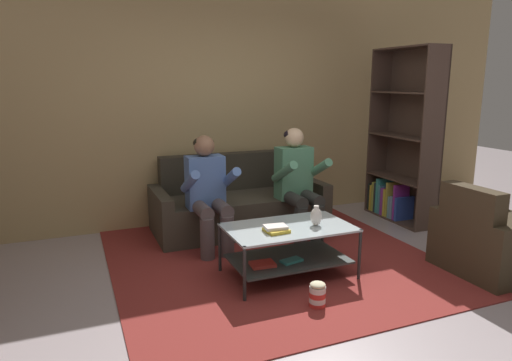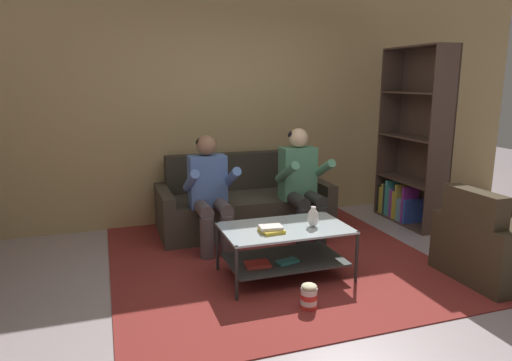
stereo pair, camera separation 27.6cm
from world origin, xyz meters
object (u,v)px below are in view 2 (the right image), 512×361
object	(u,v)px
popcorn_tub	(309,296)
book_stack	(271,229)
person_seated_left	(210,189)
armchair	(501,247)
vase	(313,217)
person_seated_right	(302,180)
coffee_table	(284,244)
couch	(243,205)
bookshelf	(411,158)

from	to	relation	value
popcorn_tub	book_stack	bearing A→B (deg)	102.27
person_seated_left	armchair	size ratio (longest dim) A/B	1.27
vase	book_stack	world-z (taller)	vase
person_seated_right	armchair	xyz separation A→B (m)	(1.23, -1.53, -0.38)
person_seated_right	vase	size ratio (longest dim) A/B	6.68
vase	popcorn_tub	distance (m)	0.75
book_stack	armchair	size ratio (longest dim) A/B	0.22
armchair	person_seated_right	bearing A→B (deg)	128.87
armchair	popcorn_tub	distance (m)	1.85
coffee_table	armchair	bearing A→B (deg)	-18.61
couch	person_seated_right	bearing A→B (deg)	-45.17
book_stack	armchair	xyz separation A→B (m)	(1.96, -0.52, -0.21)
person_seated_left	armchair	world-z (taller)	person_seated_left
couch	book_stack	bearing A→B (deg)	-98.14
person_seated_right	vase	xyz separation A→B (m)	(-0.33, -0.98, -0.11)
armchair	popcorn_tub	world-z (taller)	armchair
coffee_table	bookshelf	size ratio (longest dim) A/B	0.52
person_seated_left	person_seated_right	world-z (taller)	person_seated_right
couch	person_seated_right	distance (m)	0.81
book_stack	armchair	bearing A→B (deg)	-14.97
person_seated_left	coffee_table	xyz separation A→B (m)	(0.44, -0.92, -0.33)
coffee_table	book_stack	world-z (taller)	book_stack
person_seated_left	popcorn_tub	size ratio (longest dim) A/B	5.65
person_seated_right	book_stack	size ratio (longest dim) A/B	5.99
coffee_table	vase	xyz separation A→B (m)	(0.24, -0.06, 0.24)
coffee_table	vase	size ratio (longest dim) A/B	6.06
vase	armchair	xyz separation A→B (m)	(1.56, -0.54, -0.27)
person_seated_left	book_stack	size ratio (longest dim) A/B	5.80
person_seated_right	popcorn_tub	bearing A→B (deg)	-111.87
armchair	vase	bearing A→B (deg)	160.81
couch	person_seated_left	xyz separation A→B (m)	(-0.51, -0.51, 0.35)
person_seated_right	armchair	size ratio (longest dim) A/B	1.31
couch	person_seated_left	distance (m)	0.80
bookshelf	popcorn_tub	xyz separation A→B (m)	(-2.13, -1.68, -0.68)
person_seated_right	bookshelf	world-z (taller)	bookshelf
person_seated_left	book_stack	distance (m)	1.05
popcorn_tub	coffee_table	bearing A→B (deg)	86.26
vase	book_stack	distance (m)	0.40
book_stack	armchair	world-z (taller)	armchair
bookshelf	vase	bearing A→B (deg)	-148.44
bookshelf	popcorn_tub	bearing A→B (deg)	-141.82
book_stack	coffee_table	bearing A→B (deg)	28.89
person_seated_right	book_stack	distance (m)	1.25
person_seated_left	armchair	bearing A→B (deg)	-34.13
couch	vase	distance (m)	1.53
couch	bookshelf	bearing A→B (deg)	-10.01
couch	book_stack	xyz separation A→B (m)	(-0.22, -1.52, 0.20)
couch	person_seated_right	size ratio (longest dim) A/B	1.63
person_seated_right	popcorn_tub	world-z (taller)	person_seated_right
person_seated_left	vase	world-z (taller)	person_seated_left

